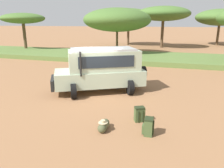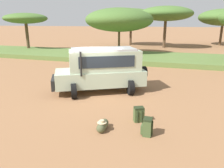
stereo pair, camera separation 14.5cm
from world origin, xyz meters
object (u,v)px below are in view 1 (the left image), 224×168
acacia_tree_right_mid (163,14)px  acacia_tree_distant_right (220,17)px  acacia_tree_left_mid (129,16)px  backpack_beside_front_wheel (139,114)px  safari_vehicle (101,69)px  acacia_tree_far_left (23,19)px  duffel_bag_low_black_case (104,125)px  acacia_tree_centre_back (117,20)px  backpack_cluster_center (148,127)px

acacia_tree_right_mid → acacia_tree_distant_right: bearing=35.1°
acacia_tree_left_mid → acacia_tree_distant_right: (14.36, 3.95, -0.27)m
acacia_tree_distant_right → acacia_tree_left_mid: bearing=-164.6°
acacia_tree_left_mid → backpack_beside_front_wheel: bearing=-76.5°
safari_vehicle → acacia_tree_far_left: 20.34m
duffel_bag_low_black_case → safari_vehicle: bearing=110.2°
duffel_bag_low_black_case → acacia_tree_distant_right: size_ratio=0.09×
acacia_tree_far_left → acacia_tree_centre_back: bearing=1.1°
safari_vehicle → acacia_tree_centre_back: size_ratio=0.69×
acacia_tree_left_mid → acacia_tree_right_mid: size_ratio=0.96×
duffel_bag_low_black_case → backpack_beside_front_wheel: bearing=44.2°
backpack_cluster_center → acacia_tree_distant_right: bearing=78.2°
backpack_beside_front_wheel → acacia_tree_distant_right: bearing=77.1°
backpack_beside_front_wheel → acacia_tree_centre_back: size_ratio=0.08×
duffel_bag_low_black_case → acacia_tree_far_left: acacia_tree_far_left is taller
backpack_cluster_center → acacia_tree_centre_back: bearing=108.8°
acacia_tree_distant_right → backpack_cluster_center: bearing=-101.8°
backpack_beside_front_wheel → acacia_tree_centre_back: acacia_tree_centre_back is taller
safari_vehicle → acacia_tree_centre_back: 13.99m
acacia_tree_far_left → acacia_tree_centre_back: size_ratio=0.74×
acacia_tree_left_mid → acacia_tree_centre_back: 11.97m
acacia_tree_far_left → acacia_tree_right_mid: 19.55m
acacia_tree_right_mid → acacia_tree_distant_right: (8.64, 6.08, -0.46)m
backpack_beside_front_wheel → acacia_tree_far_left: (-17.95, 16.50, 3.90)m
backpack_cluster_center → acacia_tree_far_left: size_ratio=0.11×
safari_vehicle → acacia_tree_right_mid: size_ratio=0.68×
safari_vehicle → acacia_tree_left_mid: bearing=99.3°
backpack_cluster_center → safari_vehicle: bearing=126.9°
acacia_tree_centre_back → acacia_tree_distant_right: size_ratio=0.91×
duffel_bag_low_black_case → acacia_tree_centre_back: acacia_tree_centre_back is taller
safari_vehicle → backpack_beside_front_wheel: 4.41m
backpack_cluster_center → acacia_tree_right_mid: size_ratio=0.08×
acacia_tree_far_left → acacia_tree_distant_right: (25.44, 16.06, 0.28)m
safari_vehicle → acacia_tree_right_mid: acacia_tree_right_mid is taller
acacia_tree_centre_back → acacia_tree_distant_right: 20.50m
duffel_bag_low_black_case → acacia_tree_distant_right: 35.01m
duffel_bag_low_black_case → acacia_tree_centre_back: (-4.42, 17.84, 3.85)m
acacia_tree_far_left → safari_vehicle: bearing=-41.0°
safari_vehicle → backpack_cluster_center: 5.48m
backpack_beside_front_wheel → acacia_tree_distant_right: 33.67m
acacia_tree_far_left → acacia_tree_left_mid: (11.08, 12.11, 0.55)m
backpack_cluster_center → acacia_tree_left_mid: acacia_tree_left_mid is taller
acacia_tree_far_left → duffel_bag_low_black_case: bearing=-46.3°
backpack_cluster_center → acacia_tree_distant_right: 34.54m
backpack_beside_front_wheel → acacia_tree_centre_back: 18.02m
duffel_bag_low_black_case → acacia_tree_right_mid: acacia_tree_right_mid is taller
safari_vehicle → duffel_bag_low_black_case: safari_vehicle is taller
acacia_tree_far_left → acacia_tree_centre_back: 12.41m
duffel_bag_low_black_case → acacia_tree_distant_right: (8.61, 33.66, 4.31)m
acacia_tree_left_mid → safari_vehicle: bearing=-80.7°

